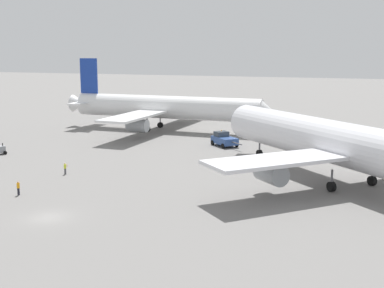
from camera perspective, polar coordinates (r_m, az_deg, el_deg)
ground_plane at (r=57.08m, az=-15.63°, el=-7.87°), size 600.00×600.00×0.00m
airliner_at_gate_left at (r=113.34m, az=-3.09°, el=4.06°), size 48.16×42.25×15.74m
airliner_being_pushed at (r=70.20m, az=15.98°, el=0.00°), size 41.61×39.94×16.64m
pushback_tug at (r=95.40m, az=3.58°, el=0.51°), size 7.41×6.84×2.88m
gse_gpu_cart_small at (r=93.54m, az=-20.58°, el=-0.60°), size 2.56×2.64×1.90m
ground_crew_ramp_agent_by_cones at (r=75.69m, az=-13.92°, el=-2.63°), size 0.47×0.36×1.68m
ground_crew_marshaller_foreground at (r=66.49m, az=-18.74°, el=-4.63°), size 0.36×0.50×1.75m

